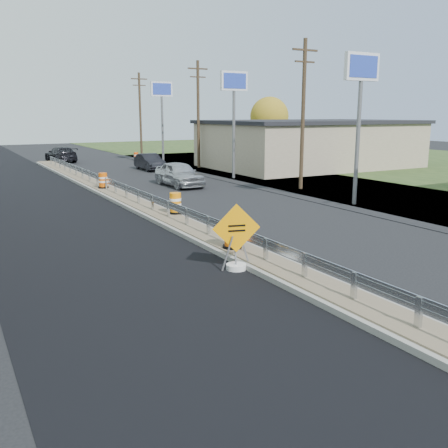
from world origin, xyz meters
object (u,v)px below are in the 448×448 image
barrel_median_mid (175,204)px  car_dark_far (61,154)px  barrel_median_far (103,181)px  car_silver (179,174)px  caution_sign (236,253)px  barrel_median_near (232,234)px  barrel_shoulder_far (136,157)px  car_dark_mid (150,162)px

barrel_median_mid → car_dark_far: (1.25, 31.84, 0.07)m
barrel_median_far → car_dark_far: 22.07m
car_silver → barrel_median_mid: bearing=-115.8°
caution_sign → car_dark_far: caution_sign is taller
barrel_median_near → barrel_median_mid: bearing=83.4°
barrel_median_near → car_dark_far: 38.55m
barrel_median_far → car_silver: (5.22, -0.11, 0.14)m
caution_sign → car_silver: size_ratio=0.43×
barrel_median_mid → car_silver: car_silver is taller
barrel_median_far → barrel_shoulder_far: (9.11, 19.59, -0.28)m
barrel_median_mid → barrel_median_far: (-0.64, 9.85, -0.01)m
caution_sign → barrel_shoulder_far: (10.04, 37.73, -0.12)m
car_dark_mid → car_dark_far: bearing=114.7°
caution_sign → car_dark_far: size_ratio=0.40×
barrel_median_far → barrel_shoulder_far: bearing=65.1°
car_silver → car_dark_far: bearing=97.9°
caution_sign → barrel_median_near: 1.83m
barrel_median_far → car_dark_far: bearing=85.1°
caution_sign → barrel_median_far: caution_sign is taller
barrel_shoulder_far → car_silver: size_ratio=0.18×
barrel_shoulder_far → car_dark_mid: size_ratio=0.20×
car_silver → car_dark_mid: 10.63m
barrel_median_near → car_dark_far: size_ratio=0.19×
barrel_shoulder_far → car_dark_far: size_ratio=0.16×
caution_sign → barrel_median_mid: caution_sign is taller
barrel_median_near → car_dark_far: car_dark_far is taller
barrel_median_near → car_dark_far: (2.02, 38.50, 0.06)m
caution_sign → car_dark_mid: 29.59m
car_dark_mid → caution_sign: bearing=-105.1°
barrel_median_far → barrel_median_near: bearing=-90.4°
barrel_median_far → car_dark_mid: bearing=55.6°
car_dark_far → car_silver: bearing=93.4°
barrel_median_mid → barrel_median_near: bearing=-96.6°
barrel_median_near → barrel_median_far: (0.13, 16.50, -0.02)m
barrel_median_far → barrel_shoulder_far: barrel_median_far is taller
barrel_median_near → car_silver: bearing=71.9°
barrel_median_mid → car_dark_far: size_ratio=0.18×
caution_sign → barrel_median_near: size_ratio=2.13×
car_dark_mid → barrel_median_far: bearing=-123.8°
car_silver → car_dark_mid: bearing=79.2°
car_silver → caution_sign: bearing=-109.5°
barrel_median_mid → car_silver: (4.58, 9.74, 0.13)m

